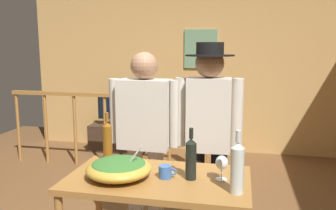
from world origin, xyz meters
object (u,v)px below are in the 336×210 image
(serving_table, at_px, (158,191))
(wine_bottle_dark, at_px, (191,158))
(stair_railing, at_px, (135,122))
(tv_console, at_px, (119,138))
(wine_bottle_amber, at_px, (108,142))
(person_standing_right, at_px, (208,129))
(framed_picture, at_px, (201,49))
(flat_screen_tv, at_px, (118,108))
(mug_blue, at_px, (165,172))
(wine_glass, at_px, (222,163))
(wine_bottle_clear, at_px, (237,167))
(salad_bowl, at_px, (119,168))
(person_standing_left, at_px, (145,131))

(serving_table, bearing_deg, wine_bottle_dark, 2.24)
(stair_railing, height_order, serving_table, stair_railing)
(tv_console, height_order, wine_bottle_dark, wine_bottle_dark)
(wine_bottle_amber, xyz_separation_m, person_standing_right, (0.68, 0.44, 0.03))
(framed_picture, bearing_deg, flat_screen_tv, -165.62)
(stair_railing, bearing_deg, person_standing_right, -55.53)
(tv_console, distance_m, mug_blue, 3.42)
(stair_railing, distance_m, wine_glass, 2.58)
(stair_railing, height_order, wine_glass, stair_railing)
(wine_bottle_clear, distance_m, person_standing_right, 0.82)
(serving_table, xyz_separation_m, mug_blue, (0.05, -0.01, 0.14))
(person_standing_right, bearing_deg, wine_bottle_amber, 30.18)
(mug_blue, bearing_deg, flat_screen_tv, 115.39)
(framed_picture, distance_m, mug_blue, 3.42)
(flat_screen_tv, bearing_deg, wine_bottle_amber, -71.20)
(wine_bottle_clear, bearing_deg, wine_glass, 117.70)
(serving_table, bearing_deg, tv_console, 114.41)
(wine_bottle_dark, height_order, person_standing_right, person_standing_right)
(serving_table, relative_size, wine_bottle_amber, 3.16)
(framed_picture, bearing_deg, mug_blue, -87.03)
(tv_console, bearing_deg, wine_glass, -59.27)
(salad_bowl, xyz_separation_m, wine_bottle_amber, (-0.18, 0.25, 0.09))
(mug_blue, relative_size, person_standing_left, 0.07)
(stair_railing, relative_size, wine_bottle_dark, 8.27)
(tv_console, distance_m, flat_screen_tv, 0.48)
(salad_bowl, relative_size, person_standing_right, 0.25)
(framed_picture, xyz_separation_m, flat_screen_tv, (-1.25, -0.32, -0.92))
(serving_table, distance_m, wine_bottle_clear, 0.58)
(flat_screen_tv, relative_size, serving_table, 0.53)
(flat_screen_tv, distance_m, salad_bowl, 3.27)
(framed_picture, distance_m, person_standing_right, 2.79)
(wine_glass, distance_m, wine_bottle_dark, 0.20)
(salad_bowl, xyz_separation_m, mug_blue, (0.29, 0.06, -0.03))
(framed_picture, height_order, wine_bottle_clear, framed_picture)
(wine_bottle_clear, distance_m, person_standing_left, 1.09)
(wine_glass, height_order, mug_blue, wine_glass)
(stair_railing, bearing_deg, wine_bottle_amber, -77.99)
(framed_picture, relative_size, stair_railing, 0.21)
(person_standing_left, height_order, person_standing_right, person_standing_right)
(person_standing_left, bearing_deg, person_standing_right, -177.55)
(tv_console, bearing_deg, person_standing_left, -65.17)
(tv_console, xyz_separation_m, person_standing_left, (1.11, -2.40, 0.74))
(wine_bottle_amber, xyz_separation_m, wine_bottle_clear, (0.92, -0.34, -0.00))
(wine_glass, bearing_deg, person_standing_right, 103.49)
(wine_bottle_dark, bearing_deg, flat_screen_tv, 117.98)
(wine_glass, xyz_separation_m, wine_bottle_amber, (-0.83, 0.16, 0.05))
(stair_railing, distance_m, wine_bottle_clear, 2.79)
(wine_bottle_amber, bearing_deg, wine_bottle_dark, -16.10)
(tv_console, distance_m, salad_bowl, 3.36)
(mug_blue, bearing_deg, framed_picture, 92.97)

